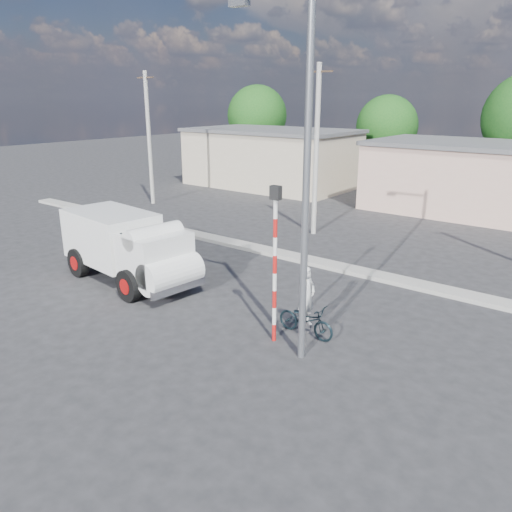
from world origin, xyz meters
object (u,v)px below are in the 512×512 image
Objects in this scene: streetlight at (301,166)px; bicycle at (306,320)px; cyclist at (306,307)px; traffic_pole at (275,252)px; truck at (129,246)px.

bicycle is at bearing 110.60° from streetlight.
traffic_pole is at bearing 148.95° from cyclist.
streetlight is (0.94, -0.30, 2.37)m from traffic_pole.
traffic_pole is (6.88, -0.53, 1.23)m from truck.
cyclist is 1.96m from traffic_pole.
bicycle is 1.02× the size of cyclist.
truck is 1.41× the size of traffic_pole.
truck is at bearing 175.62° from traffic_pole.
bicycle is at bearing 8.36° from truck.
truck reaches higher than bicycle.
cyclist is at bearing 110.60° from streetlight.
bicycle is (7.40, 0.29, -0.89)m from truck.
streetlight is (0.42, -1.12, 4.08)m from cyclist.
cyclist is (0.00, 0.00, 0.41)m from bicycle.
cyclist is 0.20× the size of streetlight.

